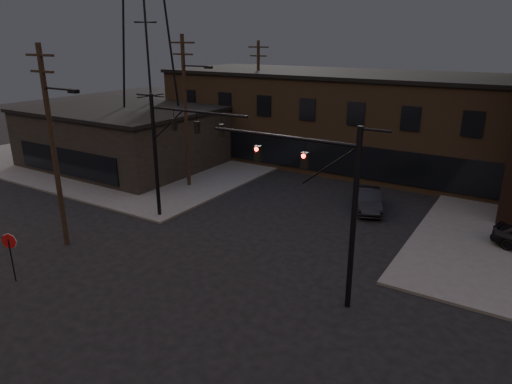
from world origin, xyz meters
TOP-DOWN VIEW (x-y plane):
  - ground at (0.00, 0.00)m, footprint 140.00×140.00m
  - sidewalk_nw at (-22.00, 22.00)m, footprint 30.00×30.00m
  - building_row at (0.00, 28.00)m, footprint 40.00×12.00m
  - building_left at (-20.00, 16.00)m, footprint 16.00×12.00m
  - traffic_signal_near at (5.36, 4.50)m, footprint 7.12×0.24m
  - traffic_signal_far at (-6.72, 8.00)m, footprint 7.12×0.24m
  - stop_sign at (-8.00, -1.99)m, footprint 0.72×0.33m
  - utility_pole_near at (-9.43, 2.00)m, footprint 3.70×0.28m
  - utility_pole_mid at (-10.44, 14.00)m, footprint 3.70×0.28m
  - utility_pole_far at (-11.50, 26.00)m, footprint 2.20×0.28m
  - transmission_tower at (-18.00, 18.00)m, footprint 7.00×7.00m
  - car_crossing at (3.27, 16.46)m, footprint 3.22×4.69m

SIDE VIEW (x-z plane):
  - ground at x=0.00m, z-range 0.00..0.00m
  - sidewalk_nw at x=-22.00m, z-range 0.00..0.15m
  - car_crossing at x=3.27m, z-range 0.00..1.46m
  - stop_sign at x=-8.00m, z-range 0.60..3.08m
  - building_left at x=-20.00m, z-range 0.00..5.00m
  - building_row at x=0.00m, z-range 0.00..8.00m
  - traffic_signal_near at x=5.36m, z-range 0.93..8.93m
  - traffic_signal_far at x=-6.72m, z-range 1.01..9.01m
  - utility_pole_far at x=-11.50m, z-range 0.28..11.28m
  - utility_pole_near at x=-9.43m, z-range 0.37..11.37m
  - utility_pole_mid at x=-10.44m, z-range 0.38..11.88m
  - transmission_tower at x=-18.00m, z-range 0.00..25.00m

